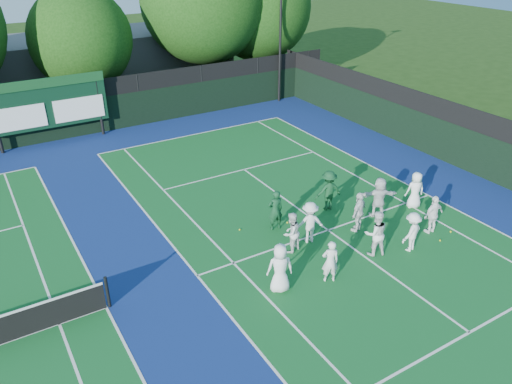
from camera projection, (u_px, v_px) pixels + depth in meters
ground at (345, 243)px, 18.23m from camera, size 120.00×120.00×0.00m
court_apron at (183, 281)px, 16.23m from camera, size 34.00×32.00×0.01m
near_court at (328, 230)px, 18.98m from camera, size 11.05×23.85×0.01m
back_fence at (69, 114)px, 26.98m from camera, size 34.00×0.08×3.00m
divider_fence_right at (487, 150)px, 22.50m from camera, size 0.08×32.00×3.00m
scoreboard at (48, 104)px, 25.81m from camera, size 6.00×0.21×3.55m
clubhouse at (99, 63)px, 34.58m from camera, size 18.00×6.00×4.00m
light_pole_right at (281, 1)px, 30.66m from camera, size 1.20×0.30×10.12m
tree_c at (83, 41)px, 29.28m from camera, size 5.95×5.95×7.53m
tree_d at (205, 3)px, 32.20m from camera, size 8.06×8.06×10.26m
tree_e at (260, 10)px, 34.44m from camera, size 7.25×7.25×9.16m
tennis_ball_0 at (333, 246)px, 17.98m from camera, size 0.07×0.07×0.07m
tennis_ball_1 at (332, 192)px, 21.74m from camera, size 0.07×0.07×0.07m
tennis_ball_2 at (440, 240)px, 18.31m from camera, size 0.07×0.07×0.07m
tennis_ball_3 at (240, 230)px, 18.97m from camera, size 0.07×0.07×0.07m
tennis_ball_4 at (287, 223)px, 19.44m from camera, size 0.07×0.07×0.07m
tennis_ball_5 at (451, 232)px, 18.84m from camera, size 0.07×0.07×0.07m
player_front_0 at (280, 268)px, 15.45m from camera, size 0.96×0.80×1.69m
player_front_1 at (330, 261)px, 15.91m from camera, size 0.65×0.56×1.51m
player_front_2 at (376, 233)px, 17.23m from camera, size 0.99×0.88×1.69m
player_front_3 at (412, 232)px, 17.49m from camera, size 1.06×0.75×1.49m
player_front_4 at (433, 215)px, 18.52m from camera, size 0.90×0.38×1.54m
player_back_0 at (291, 233)px, 17.43m from camera, size 0.87×0.76×1.53m
player_back_1 at (310, 222)px, 17.96m from camera, size 1.17×0.90×1.60m
player_back_2 at (359, 212)px, 18.62m from camera, size 1.02×0.73×1.61m
player_back_3 at (379, 197)px, 19.62m from camera, size 1.61×1.09×1.66m
player_back_4 at (415, 190)px, 20.25m from camera, size 0.89×0.73×1.56m
coach_left at (275, 210)px, 18.71m from camera, size 0.64×0.46×1.64m
coach_right at (328, 191)px, 20.07m from camera, size 1.20×0.83×1.70m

